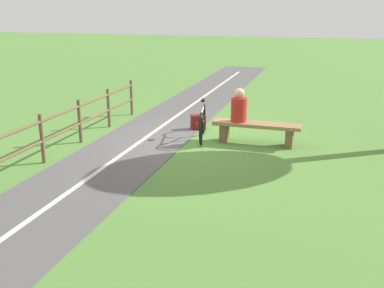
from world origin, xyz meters
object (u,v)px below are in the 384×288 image
object	(u,v)px
bicycle	(202,122)
backpack	(198,122)
bench	(257,129)
person_seated	(239,107)

from	to	relation	value
bicycle	backpack	world-z (taller)	bicycle
bench	person_seated	xyz separation A→B (m)	(0.43, -0.00, 0.48)
bench	person_seated	distance (m)	0.64
bench	bicycle	bearing A→B (deg)	-2.36
person_seated	bicycle	world-z (taller)	person_seated
bench	bicycle	distance (m)	1.32
bench	backpack	distance (m)	1.87
person_seated	bicycle	distance (m)	0.99
bench	bicycle	size ratio (longest dim) A/B	1.17
bench	bicycle	world-z (taller)	bicycle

